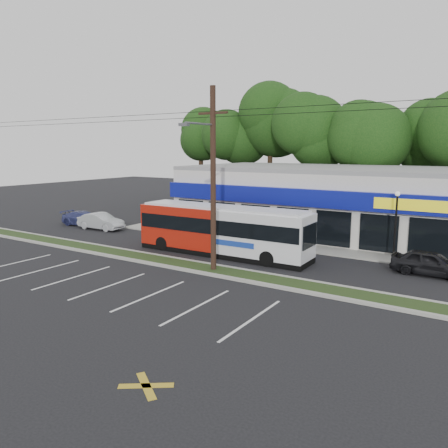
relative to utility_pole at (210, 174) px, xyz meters
name	(u,v)px	position (x,y,z in m)	size (l,w,h in m)	color
ground	(161,267)	(-2.83, -0.93, -5.41)	(120.00, 120.00, 0.00)	black
grass_strip	(172,263)	(-2.83, 0.07, -5.35)	(40.00, 1.60, 0.12)	#203716
curb_south	(162,266)	(-2.83, -0.78, -5.34)	(40.00, 0.25, 0.14)	#9E9E93
curb_north	(180,259)	(-2.83, 0.92, -5.34)	(40.00, 0.25, 0.14)	#9E9E93
sidewalk	(302,247)	(2.17, 8.07, -5.36)	(32.00, 2.20, 0.10)	#9E9E93
strip_mall	(342,200)	(2.67, 14.99, -2.76)	(25.00, 12.55, 5.30)	beige
utility_pole	(210,174)	(0.00, 0.00, 0.00)	(50.00, 2.77, 10.00)	black
lamp_post	(396,217)	(8.17, 7.87, -2.74)	(0.30, 0.30, 4.25)	black
tree_line	(361,131)	(1.17, 25.07, 3.00)	(46.76, 6.76, 11.83)	black
metrobus	(223,229)	(-1.46, 3.57, -3.75)	(11.75, 2.64, 3.15)	#A9190D
car_dark	(430,263)	(10.49, 5.67, -4.73)	(1.61, 4.01, 1.37)	black
car_silver	(101,221)	(-14.93, 5.55, -4.72)	(1.47, 4.20, 1.39)	#B7BBC0
car_blue	(84,219)	(-17.66, 6.07, -4.79)	(1.76, 4.32, 1.25)	navy
pedestrian_a	(244,239)	(-0.83, 5.30, -4.60)	(0.59, 0.39, 1.62)	white
pedestrian_b	(267,243)	(0.99, 5.07, -4.63)	(0.76, 0.59, 1.56)	#BAB2A7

